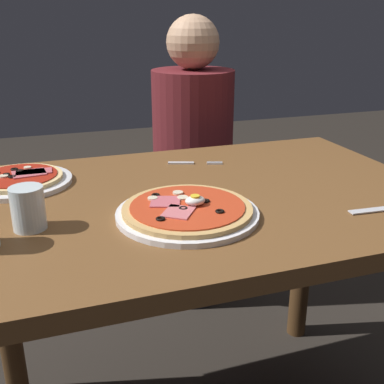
{
  "coord_description": "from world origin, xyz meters",
  "views": [
    {
      "loc": [
        -0.36,
        -1.0,
        1.18
      ],
      "look_at": [
        -0.05,
        -0.06,
        0.8
      ],
      "focal_mm": 43.75,
      "sensor_mm": 36.0,
      "label": 1
    }
  ],
  "objects_px": {
    "pizza_foreground": "(187,211)",
    "dining_table": "(202,241)",
    "pizza_across_left": "(19,180)",
    "fork": "(191,163)",
    "diner_person": "(193,174)",
    "water_glass_near": "(28,211)"
  },
  "relations": [
    {
      "from": "fork",
      "to": "water_glass_near",
      "type": "bearing_deg",
      "value": -144.9
    },
    {
      "from": "water_glass_near",
      "to": "fork",
      "type": "xyz_separation_m",
      "value": [
        0.44,
        0.31,
        -0.04
      ]
    },
    {
      "from": "pizza_foreground",
      "to": "water_glass_near",
      "type": "distance_m",
      "value": 0.32
    },
    {
      "from": "fork",
      "to": "diner_person",
      "type": "relative_size",
      "value": 0.13
    },
    {
      "from": "pizza_foreground",
      "to": "fork",
      "type": "xyz_separation_m",
      "value": [
        0.13,
        0.35,
        -0.01
      ]
    },
    {
      "from": "dining_table",
      "to": "water_glass_near",
      "type": "xyz_separation_m",
      "value": [
        -0.4,
        -0.08,
        0.17
      ]
    },
    {
      "from": "dining_table",
      "to": "pizza_foreground",
      "type": "height_order",
      "value": "pizza_foreground"
    },
    {
      "from": "dining_table",
      "to": "water_glass_near",
      "type": "relative_size",
      "value": 13.03
    },
    {
      "from": "pizza_across_left",
      "to": "fork",
      "type": "distance_m",
      "value": 0.47
    },
    {
      "from": "dining_table",
      "to": "pizza_across_left",
      "type": "bearing_deg",
      "value": 153.73
    },
    {
      "from": "pizza_across_left",
      "to": "diner_person",
      "type": "distance_m",
      "value": 0.86
    },
    {
      "from": "dining_table",
      "to": "fork",
      "type": "xyz_separation_m",
      "value": [
        0.05,
        0.23,
        0.13
      ]
    },
    {
      "from": "dining_table",
      "to": "diner_person",
      "type": "xyz_separation_m",
      "value": [
        0.22,
        0.74,
        -0.08
      ]
    },
    {
      "from": "dining_table",
      "to": "pizza_across_left",
      "type": "distance_m",
      "value": 0.49
    },
    {
      "from": "fork",
      "to": "dining_table",
      "type": "bearing_deg",
      "value": -101.72
    },
    {
      "from": "fork",
      "to": "diner_person",
      "type": "height_order",
      "value": "diner_person"
    },
    {
      "from": "dining_table",
      "to": "pizza_across_left",
      "type": "relative_size",
      "value": 4.39
    },
    {
      "from": "pizza_foreground",
      "to": "pizza_across_left",
      "type": "distance_m",
      "value": 0.48
    },
    {
      "from": "dining_table",
      "to": "diner_person",
      "type": "height_order",
      "value": "diner_person"
    },
    {
      "from": "pizza_foreground",
      "to": "dining_table",
      "type": "bearing_deg",
      "value": 57.58
    },
    {
      "from": "dining_table",
      "to": "diner_person",
      "type": "distance_m",
      "value": 0.77
    },
    {
      "from": "pizza_foreground",
      "to": "water_glass_near",
      "type": "bearing_deg",
      "value": 172.6
    }
  ]
}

